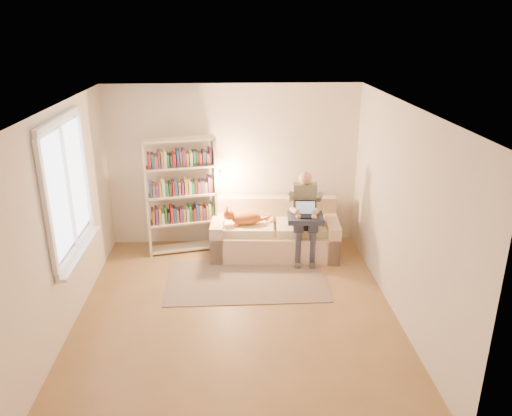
{
  "coord_description": "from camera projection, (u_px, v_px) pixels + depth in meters",
  "views": [
    {
      "loc": [
        -0.04,
        -5.48,
        3.48
      ],
      "look_at": [
        0.3,
        1.0,
        1.04
      ],
      "focal_mm": 35.0,
      "sensor_mm": 36.0,
      "label": 1
    }
  ],
  "objects": [
    {
      "name": "floor",
      "position": [
        237.0,
        312.0,
        6.35
      ],
      "size": [
        4.5,
        4.5,
        0.0
      ],
      "primitive_type": "plane",
      "color": "olive",
      "rests_on": "ground"
    },
    {
      "name": "person",
      "position": [
        305.0,
        211.0,
        7.59
      ],
      "size": [
        0.4,
        0.6,
        1.35
      ],
      "rotation": [
        0.0,
        0.0,
        -0.07
      ],
      "color": "slate",
      "rests_on": "sofa"
    },
    {
      "name": "wall_back",
      "position": [
        233.0,
        166.0,
        8.0
      ],
      "size": [
        4.0,
        0.02,
        2.6
      ],
      "primitive_type": "cube",
      "color": "silver",
      "rests_on": "floor"
    },
    {
      "name": "wall_left",
      "position": [
        63.0,
        221.0,
        5.8
      ],
      "size": [
        0.02,
        4.5,
        2.6
      ],
      "primitive_type": "cube",
      "color": "silver",
      "rests_on": "floor"
    },
    {
      "name": "rug",
      "position": [
        247.0,
        280.0,
        7.13
      ],
      "size": [
        2.25,
        1.33,
        0.01
      ],
      "primitive_type": "cube",
      "rotation": [
        0.0,
        0.0,
        0.0
      ],
      "color": "gray",
      "rests_on": "floor"
    },
    {
      "name": "sofa",
      "position": [
        275.0,
        235.0,
        7.9
      ],
      "size": [
        2.02,
        1.02,
        0.84
      ],
      "rotation": [
        0.0,
        0.0,
        -0.07
      ],
      "color": "beige",
      "rests_on": "floor"
    },
    {
      "name": "blanket",
      "position": [
        302.0,
        218.0,
        7.51
      ],
      "size": [
        0.56,
        0.47,
        0.08
      ],
      "primitive_type": "cube",
      "rotation": [
        0.0,
        0.0,
        -0.07
      ],
      "color": "#252C40",
      "rests_on": "person"
    },
    {
      "name": "laptop",
      "position": [
        302.0,
        212.0,
        7.48
      ],
      "size": [
        0.34,
        0.29,
        0.27
      ],
      "rotation": [
        0.0,
        0.0,
        -0.07
      ],
      "color": "black",
      "rests_on": "blanket"
    },
    {
      "name": "window",
      "position": [
        72.0,
        209.0,
        5.96
      ],
      "size": [
        0.12,
        1.52,
        1.69
      ],
      "color": "white",
      "rests_on": "wall_left"
    },
    {
      "name": "wall_front",
      "position": [
        239.0,
        327.0,
        3.79
      ],
      "size": [
        4.0,
        0.02,
        2.6
      ],
      "primitive_type": "cube",
      "color": "silver",
      "rests_on": "floor"
    },
    {
      "name": "cat",
      "position": [
        244.0,
        218.0,
        7.67
      ],
      "size": [
        0.71,
        0.28,
        0.26
      ],
      "rotation": [
        0.0,
        0.0,
        -0.07
      ],
      "color": "orange",
      "rests_on": "sofa"
    },
    {
      "name": "bookshelf",
      "position": [
        181.0,
        190.0,
        7.73
      ],
      "size": [
        1.26,
        0.5,
        1.85
      ],
      "rotation": [
        0.0,
        0.0,
        0.21
      ],
      "color": "beige",
      "rests_on": "floor"
    },
    {
      "name": "wall_right",
      "position": [
        402.0,
        214.0,
        5.99
      ],
      "size": [
        0.02,
        4.5,
        2.6
      ],
      "primitive_type": "cube",
      "color": "silver",
      "rests_on": "floor"
    },
    {
      "name": "ceiling",
      "position": [
        234.0,
        107.0,
        5.44
      ],
      "size": [
        4.0,
        4.5,
        0.02
      ],
      "primitive_type": "cube",
      "color": "white",
      "rests_on": "wall_back"
    }
  ]
}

